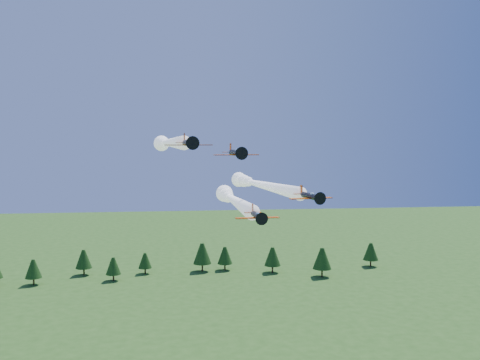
{
  "coord_description": "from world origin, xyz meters",
  "views": [
    {
      "loc": [
        -12.2,
        -90.12,
        50.9
      ],
      "look_at": [
        -1.21,
        0.0,
        44.28
      ],
      "focal_mm": 40.0,
      "sensor_mm": 36.0,
      "label": 1
    }
  ],
  "objects": [
    {
      "name": "plane_slot",
      "position": [
        -1.14,
        7.04,
        48.75
      ],
      "size": [
        8.37,
        9.11,
        2.93
      ],
      "rotation": [
        0.0,
        0.0,
        0.13
      ],
      "color": "black",
      "rests_on": "ground"
    },
    {
      "name": "plane_right",
      "position": [
        6.58,
        27.88,
        41.25
      ],
      "size": [
        13.43,
        48.69,
        3.7
      ],
      "rotation": [
        0.0,
        0.0,
        0.18
      ],
      "color": "black",
      "rests_on": "ground"
    },
    {
      "name": "plane_left",
      "position": [
        -13.62,
        25.09,
        50.6
      ],
      "size": [
        11.69,
        45.08,
        3.7
      ],
      "rotation": [
        0.0,
        0.0,
        0.15
      ],
      "color": "black",
      "rests_on": "ground"
    },
    {
      "name": "treeline",
      "position": [
        -6.25,
        110.53,
        6.28
      ],
      "size": [
        148.79,
        21.21,
        11.09
      ],
      "color": "#382314",
      "rests_on": "ground"
    },
    {
      "name": "plane_lead",
      "position": [
        -0.86,
        14.85,
        39.37
      ],
      "size": [
        7.19,
        42.06,
        3.7
      ],
      "rotation": [
        0.0,
        0.0,
        0.05
      ],
      "color": "black",
      "rests_on": "ground"
    }
  ]
}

